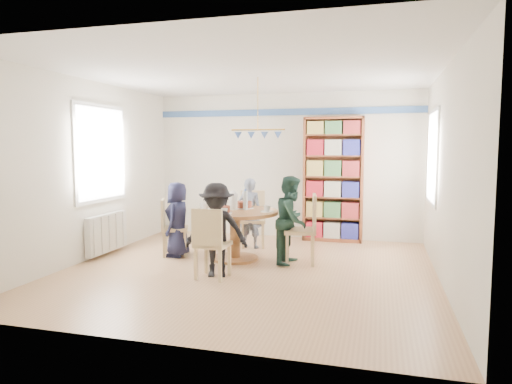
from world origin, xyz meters
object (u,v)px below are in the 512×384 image
(person_left, at_px, (178,219))
(person_far, at_px, (250,213))
(radiator, at_px, (107,233))
(chair_right, at_px, (306,226))
(bookshelf, at_px, (333,181))
(chair_near, at_px, (210,240))
(person_near, at_px, (217,230))
(person_right, at_px, (292,220))
(chair_far, at_px, (253,216))
(chair_left, at_px, (170,224))
(dining_table, at_px, (235,223))

(person_left, height_order, person_far, person_far)
(radiator, distance_m, chair_right, 3.15)
(person_far, relative_size, bookshelf, 0.53)
(chair_near, distance_m, person_near, 0.19)
(person_right, bearing_deg, chair_near, 147.98)
(chair_far, distance_m, bookshelf, 1.62)
(chair_left, relative_size, chair_near, 0.96)
(radiator, height_order, person_far, person_far)
(radiator, distance_m, person_near, 2.23)
(radiator, distance_m, chair_near, 2.25)
(person_right, xyz_separation_m, person_far, (-0.87, 0.86, -0.05))
(radiator, distance_m, person_left, 1.17)
(person_left, bearing_deg, person_far, 128.96)
(chair_far, distance_m, person_right, 1.35)
(person_right, bearing_deg, bookshelf, -6.41)
(chair_right, bearing_deg, person_near, -136.76)
(chair_left, bearing_deg, bookshelf, 37.86)
(person_far, bearing_deg, person_near, 101.24)
(dining_table, xyz_separation_m, chair_far, (-0.01, 1.02, -0.03))
(bookshelf, bearing_deg, chair_far, -148.20)
(chair_near, height_order, person_far, person_far)
(chair_right, bearing_deg, chair_near, -133.17)
(radiator, relative_size, chair_left, 1.12)
(person_right, distance_m, person_far, 1.23)
(chair_right, distance_m, chair_far, 1.46)
(chair_far, height_order, person_left, person_left)
(chair_far, relative_size, bookshelf, 0.42)
(chair_far, bearing_deg, chair_left, -135.92)
(chair_far, xyz_separation_m, chair_near, (0.02, -2.10, -0.01))
(chair_near, bearing_deg, person_near, 80.07)
(chair_far, bearing_deg, person_right, -49.57)
(radiator, xyz_separation_m, bookshelf, (3.33, 2.04, 0.75))
(chair_near, distance_m, person_left, 1.42)
(radiator, bearing_deg, person_far, 27.70)
(person_near, bearing_deg, dining_table, 79.42)
(person_far, height_order, bookshelf, bookshelf)
(chair_far, relative_size, person_far, 0.80)
(radiator, distance_m, chair_far, 2.40)
(chair_right, relative_size, chair_far, 1.07)
(chair_right, relative_size, person_near, 0.82)
(radiator, bearing_deg, bookshelf, 31.47)
(person_far, relative_size, person_near, 0.96)
(chair_right, bearing_deg, chair_left, -178.67)
(dining_table, bearing_deg, radiator, -173.90)
(person_near, xyz_separation_m, bookshelf, (1.23, 2.74, 0.48))
(person_near, relative_size, bookshelf, 0.55)
(chair_right, xyz_separation_m, person_far, (-1.08, 0.81, 0.03))
(person_right, bearing_deg, person_far, 51.89)
(chair_right, xyz_separation_m, person_near, (-1.03, -0.97, 0.06))
(chair_far, relative_size, person_left, 0.82)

